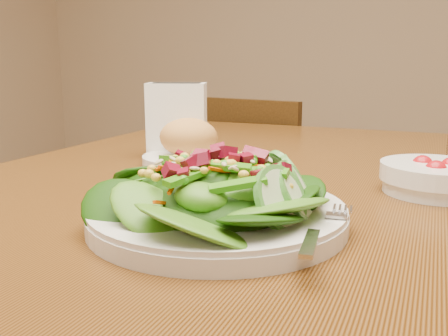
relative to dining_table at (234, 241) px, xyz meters
The scene contains 6 objects.
dining_table is the anchor object (origin of this frame).
chair_far 0.93m from the dining_table, 105.25° to the left, with size 0.44×0.44×0.82m.
salad_plate 0.26m from the dining_table, 70.90° to the right, with size 0.30×0.30×0.09m.
bread_plate 0.20m from the dining_table, 145.60° to the left, with size 0.17×0.17×0.09m.
tomato_bowl 0.32m from the dining_table, ahead, with size 0.15×0.15×0.05m.
napkin_holder 0.29m from the dining_table, 141.98° to the left, with size 0.13×0.10×0.14m.
Camera 1 is at (0.29, -0.71, 0.94)m, focal length 40.00 mm.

